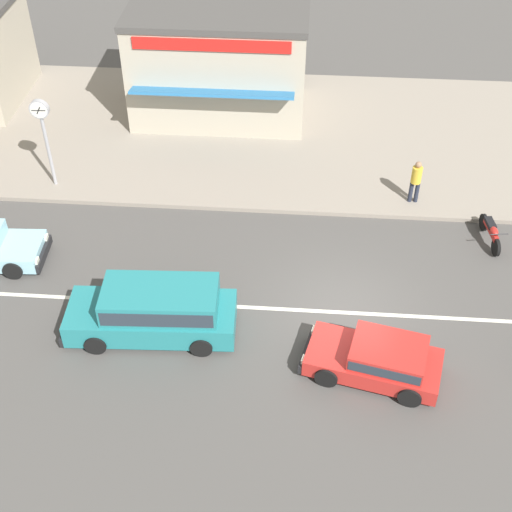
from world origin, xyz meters
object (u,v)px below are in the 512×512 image
at_px(hatchback_red_2, 379,358).
at_px(street_clock, 42,123).
at_px(minivan_teal_3, 155,309).
at_px(pedestrian_by_shop, 416,179).
at_px(shopfront_mid_block, 220,61).
at_px(motorcycle_0, 491,231).

height_order(hatchback_red_2, street_clock, street_clock).
xyz_separation_m(minivan_teal_3, street_clock, (-4.82, 6.58, 1.74)).
bearing_deg(pedestrian_by_shop, shopfront_mid_block, 141.70).
distance_m(minivan_teal_3, shopfront_mid_block, 12.25).
height_order(hatchback_red_2, minivan_teal_3, minivan_teal_3).
height_order(minivan_teal_3, shopfront_mid_block, shopfront_mid_block).
xyz_separation_m(motorcycle_0, pedestrian_by_shop, (-2.26, 1.83, 0.64)).
bearing_deg(hatchback_red_2, pedestrian_by_shop, 78.18).
relative_size(minivan_teal_3, pedestrian_by_shop, 3.03).
xyz_separation_m(hatchback_red_2, motorcycle_0, (3.85, 5.73, -0.17)).
relative_size(minivan_teal_3, motorcycle_0, 2.60).
height_order(street_clock, shopfront_mid_block, shopfront_mid_block).
bearing_deg(minivan_teal_3, street_clock, 126.23).
bearing_deg(minivan_teal_3, shopfront_mid_block, 88.20).
bearing_deg(pedestrian_by_shop, motorcycle_0, -38.90).
xyz_separation_m(hatchback_red_2, street_clock, (-10.79, 7.64, 1.99)).
bearing_deg(hatchback_red_2, shopfront_mid_block, 112.91).
distance_m(hatchback_red_2, minivan_teal_3, 6.07).
bearing_deg(minivan_teal_3, motorcycle_0, 25.43).
relative_size(hatchback_red_2, street_clock, 1.16).
relative_size(hatchback_red_2, pedestrian_by_shop, 2.41).
distance_m(hatchback_red_2, pedestrian_by_shop, 7.74).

